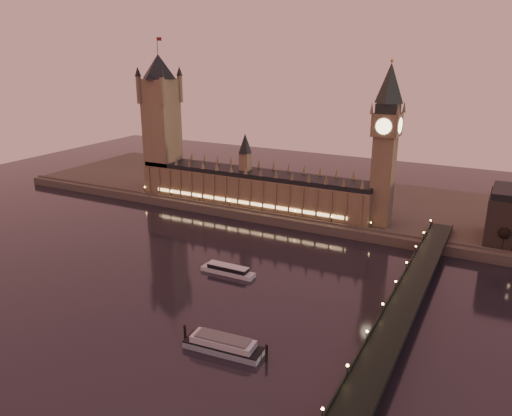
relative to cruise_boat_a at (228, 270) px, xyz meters
The scene contains 9 objects.
ground 20.57m from the cruise_boat_a, 85.20° to the right, with size 700.00×700.00×0.00m, color black.
far_embankment 148.05m from the cruise_boat_a, 77.63° to the left, with size 560.00×130.00×6.00m, color #423D35.
palace_of_westminster 109.45m from the cruise_boat_a, 110.90° to the left, with size 180.00×26.62×52.00m.
victoria_tower 167.82m from the cruise_boat_a, 139.62° to the left, with size 31.68×31.68×118.00m.
big_ben 130.54m from the cruise_boat_a, 61.03° to the left, with size 17.68×17.68×104.00m.
westminster_bridge 95.58m from the cruise_boat_a, 12.32° to the right, with size 13.20×260.00×15.30m.
bare_tree_0 157.57m from the cruise_boat_a, 34.37° to the left, with size 6.44×6.44×13.10m.
cruise_boat_a is the anchor object (origin of this frame).
moored_barge 72.27m from the cruise_boat_a, 60.79° to the right, with size 37.42×11.64×6.88m.
Camera 1 is at (125.28, -189.80, 115.62)m, focal length 35.00 mm.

